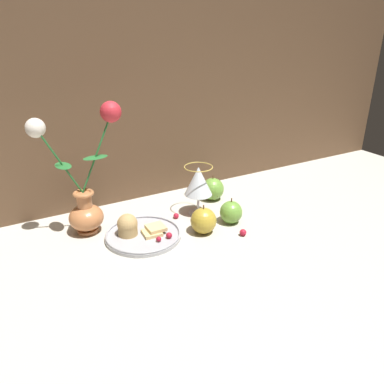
{
  "coord_description": "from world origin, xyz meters",
  "views": [
    {
      "loc": [
        -0.38,
        -0.88,
        0.55
      ],
      "look_at": [
        0.11,
        0.01,
        0.1
      ],
      "focal_mm": 35.0,
      "sensor_mm": 36.0,
      "label": 1
    }
  ],
  "objects_px": {
    "plate_with_pastries": "(140,232)",
    "apple_beside_vase": "(231,212)",
    "wine_glass": "(198,182)",
    "vase": "(85,190)",
    "apple_near_glass": "(203,221)",
    "apple_at_table_edge": "(213,189)"
  },
  "relations": [
    {
      "from": "vase",
      "to": "wine_glass",
      "type": "relative_size",
      "value": 2.31
    },
    {
      "from": "vase",
      "to": "apple_near_glass",
      "type": "bearing_deg",
      "value": -30.43
    },
    {
      "from": "plate_with_pastries",
      "to": "apple_beside_vase",
      "type": "distance_m",
      "value": 0.28
    },
    {
      "from": "apple_at_table_edge",
      "to": "apple_near_glass",
      "type": "bearing_deg",
      "value": -128.56
    },
    {
      "from": "apple_at_table_edge",
      "to": "apple_beside_vase",
      "type": "bearing_deg",
      "value": -103.39
    },
    {
      "from": "vase",
      "to": "apple_at_table_edge",
      "type": "relative_size",
      "value": 4.13
    },
    {
      "from": "vase",
      "to": "plate_with_pastries",
      "type": "xyz_separation_m",
      "value": [
        0.12,
        -0.11,
        -0.11
      ]
    },
    {
      "from": "vase",
      "to": "apple_beside_vase",
      "type": "xyz_separation_m",
      "value": [
        0.39,
        -0.16,
        -0.1
      ]
    },
    {
      "from": "plate_with_pastries",
      "to": "apple_near_glass",
      "type": "relative_size",
      "value": 2.45
    },
    {
      "from": "apple_beside_vase",
      "to": "apple_at_table_edge",
      "type": "relative_size",
      "value": 0.91
    },
    {
      "from": "wine_glass",
      "to": "vase",
      "type": "bearing_deg",
      "value": 170.78
    },
    {
      "from": "wine_glass",
      "to": "apple_at_table_edge",
      "type": "bearing_deg",
      "value": 34.94
    },
    {
      "from": "plate_with_pastries",
      "to": "wine_glass",
      "type": "relative_size",
      "value": 1.35
    },
    {
      "from": "apple_beside_vase",
      "to": "apple_at_table_edge",
      "type": "distance_m",
      "value": 0.17
    },
    {
      "from": "apple_near_glass",
      "to": "wine_glass",
      "type": "bearing_deg",
      "value": 67.13
    },
    {
      "from": "apple_beside_vase",
      "to": "apple_near_glass",
      "type": "distance_m",
      "value": 0.11
    },
    {
      "from": "vase",
      "to": "apple_beside_vase",
      "type": "relative_size",
      "value": 4.55
    },
    {
      "from": "apple_near_glass",
      "to": "apple_at_table_edge",
      "type": "xyz_separation_m",
      "value": [
        0.15,
        0.18,
        0.0
      ]
    },
    {
      "from": "vase",
      "to": "apple_at_table_edge",
      "type": "bearing_deg",
      "value": 1.74
    },
    {
      "from": "plate_with_pastries",
      "to": "apple_beside_vase",
      "type": "bearing_deg",
      "value": -10.05
    },
    {
      "from": "apple_beside_vase",
      "to": "apple_near_glass",
      "type": "relative_size",
      "value": 0.92
    },
    {
      "from": "vase",
      "to": "plate_with_pastries",
      "type": "bearing_deg",
      "value": -43.12
    }
  ]
}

